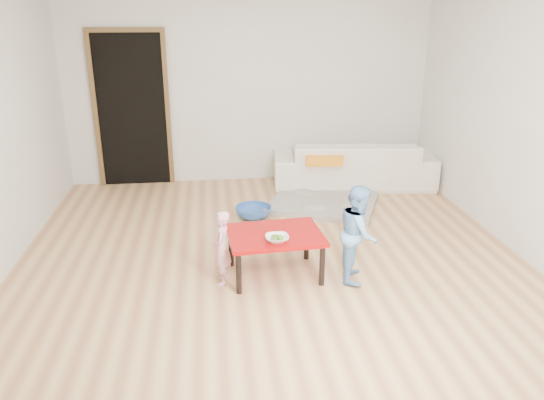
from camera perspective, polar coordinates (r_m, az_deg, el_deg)
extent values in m
cube|color=#AB7449|center=(5.44, -0.25, -5.71)|extent=(5.00, 5.00, 0.01)
cube|color=silver|center=(7.46, -2.47, 11.89)|extent=(5.00, 0.02, 2.60)
cube|color=silver|center=(5.84, 25.16, 7.67)|extent=(0.02, 5.00, 2.60)
imported|color=white|center=(7.47, 8.73, 3.99)|extent=(2.27, 1.08, 0.64)
cube|color=orange|center=(7.06, 5.49, 4.58)|extent=(0.52, 0.47, 0.13)
imported|color=white|center=(4.67, 0.55, -4.18)|extent=(0.21, 0.21, 0.05)
imported|color=pink|center=(4.75, -5.46, -5.19)|extent=(0.19, 0.27, 0.69)
imported|color=#6598EB|center=(4.84, 9.28, -3.54)|extent=(0.45, 0.51, 0.90)
imported|color=#2A549E|center=(6.30, -2.01, -1.31)|extent=(0.43, 0.43, 0.13)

